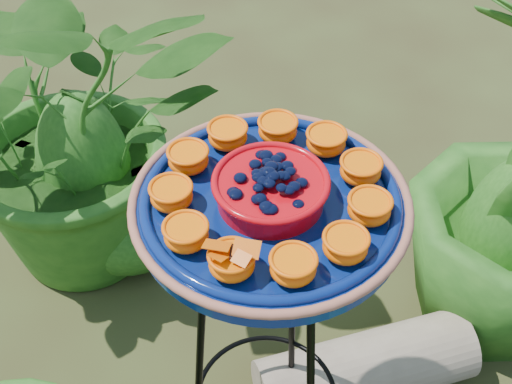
% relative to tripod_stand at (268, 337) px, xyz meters
% --- Properties ---
extents(tripod_stand, '(0.40, 0.40, 0.90)m').
position_rel_tripod_stand_xyz_m(tripod_stand, '(0.00, 0.00, 0.00)').
color(tripod_stand, black).
rests_on(tripod_stand, ground).
extents(feeder_dish, '(0.56, 0.56, 0.11)m').
position_rel_tripod_stand_xyz_m(feeder_dish, '(-0.00, -0.00, 0.40)').
color(feeder_dish, navy).
rests_on(feeder_dish, tripod_stand).
extents(driftwood_log, '(0.62, 0.43, 0.20)m').
position_rel_tripod_stand_xyz_m(driftwood_log, '(0.24, 0.24, -0.45)').
color(driftwood_log, gray).
rests_on(driftwood_log, ground).
extents(shrub_back_left, '(1.11, 1.04, 1.01)m').
position_rel_tripod_stand_xyz_m(shrub_back_left, '(-0.65, 0.68, -0.05)').
color(shrub_back_left, '#1D4D14').
rests_on(shrub_back_left, ground).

